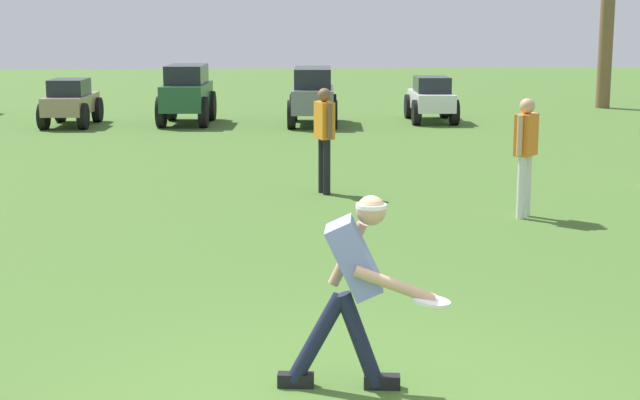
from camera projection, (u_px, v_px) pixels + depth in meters
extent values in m
cylinder|color=#191E38|center=(360.00, 340.00, 6.97)|extent=(0.37, 0.16, 0.72)
cube|color=black|center=(382.00, 382.00, 7.02)|extent=(0.27, 0.13, 0.10)
cylinder|color=#191E38|center=(316.00, 339.00, 6.98)|extent=(0.45, 0.17, 0.69)
cube|color=black|center=(296.00, 380.00, 7.05)|extent=(0.27, 0.13, 0.10)
cube|color=#7A84C6|center=(354.00, 258.00, 6.85)|extent=(0.45, 0.39, 0.57)
sphere|color=tan|center=(371.00, 210.00, 6.78)|extent=(0.23, 0.23, 0.21)
cylinder|color=white|center=(371.00, 206.00, 6.78)|extent=(0.24, 0.24, 0.03)
cylinder|color=tan|center=(395.00, 285.00, 6.69)|extent=(0.58, 0.15, 0.27)
cylinder|color=tan|center=(348.00, 254.00, 7.06)|extent=(0.29, 0.11, 0.49)
cylinder|color=white|center=(431.00, 301.00, 6.68)|extent=(0.27, 0.27, 0.05)
cylinder|color=black|center=(327.00, 167.00, 14.35)|extent=(0.14, 0.14, 0.82)
cylinder|color=black|center=(322.00, 165.00, 14.51)|extent=(0.14, 0.14, 0.82)
cube|color=orange|center=(324.00, 120.00, 14.30)|extent=(0.30, 0.39, 0.54)
cylinder|color=brown|center=(330.00, 121.00, 14.11)|extent=(0.09, 0.09, 0.52)
cylinder|color=brown|center=(319.00, 118.00, 14.49)|extent=(0.09, 0.09, 0.52)
sphere|color=brown|center=(324.00, 95.00, 14.23)|extent=(0.25, 0.25, 0.20)
cylinder|color=silver|center=(521.00, 187.00, 12.70)|extent=(0.15, 0.15, 0.82)
cylinder|color=silver|center=(527.00, 185.00, 12.84)|extent=(0.15, 0.15, 0.82)
cube|color=orange|center=(526.00, 135.00, 12.64)|extent=(0.37, 0.39, 0.54)
cylinder|color=tan|center=(520.00, 136.00, 12.47)|extent=(0.10, 0.10, 0.52)
cylinder|color=tan|center=(533.00, 132.00, 12.81)|extent=(0.10, 0.10, 0.52)
sphere|color=tan|center=(527.00, 106.00, 12.57)|extent=(0.28, 0.28, 0.20)
cube|color=#998466|center=(71.00, 104.00, 23.01)|extent=(1.03, 2.25, 0.42)
cube|color=#1E232B|center=(69.00, 87.00, 22.83)|extent=(0.86, 1.14, 0.38)
cylinder|color=black|center=(60.00, 110.00, 23.80)|extent=(0.21, 0.61, 0.60)
cylinder|color=black|center=(98.00, 110.00, 23.81)|extent=(0.21, 0.61, 0.60)
cylinder|color=black|center=(44.00, 116.00, 22.29)|extent=(0.21, 0.61, 0.60)
cylinder|color=black|center=(83.00, 116.00, 22.30)|extent=(0.21, 0.61, 0.60)
cube|color=#235133|center=(187.00, 96.00, 23.34)|extent=(1.16, 2.42, 0.60)
cube|color=#1E232B|center=(187.00, 74.00, 23.29)|extent=(0.98, 1.61, 0.44)
cylinder|color=black|center=(172.00, 106.00, 24.17)|extent=(0.23, 0.73, 0.72)
cylinder|color=black|center=(211.00, 106.00, 24.16)|extent=(0.23, 0.73, 0.72)
cylinder|color=black|center=(161.00, 112.00, 22.64)|extent=(0.23, 0.73, 0.72)
cylinder|color=black|center=(204.00, 112.00, 22.63)|extent=(0.23, 0.73, 0.72)
cube|color=slate|center=(313.00, 99.00, 23.15)|extent=(1.13, 2.46, 0.55)
cube|color=#1E232B|center=(313.00, 77.00, 23.21)|extent=(0.97, 1.86, 0.46)
cylinder|color=black|center=(294.00, 107.00, 24.03)|extent=(0.23, 0.67, 0.66)
cylinder|color=black|center=(333.00, 107.00, 24.03)|extent=(0.23, 0.67, 0.66)
cylinder|color=black|center=(291.00, 115.00, 22.39)|extent=(0.23, 0.67, 0.66)
cylinder|color=black|center=(333.00, 115.00, 22.38)|extent=(0.23, 0.67, 0.66)
cube|color=silver|center=(431.00, 101.00, 23.87)|extent=(0.99, 2.23, 0.42)
cube|color=#1E232B|center=(432.00, 84.00, 23.69)|extent=(0.83, 1.13, 0.38)
cylinder|color=black|center=(409.00, 106.00, 24.65)|extent=(0.20, 0.61, 0.60)
cylinder|color=black|center=(444.00, 106.00, 24.67)|extent=(0.20, 0.61, 0.60)
cylinder|color=black|center=(416.00, 112.00, 23.14)|extent=(0.20, 0.61, 0.60)
cylinder|color=black|center=(454.00, 112.00, 23.16)|extent=(0.20, 0.61, 0.60)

